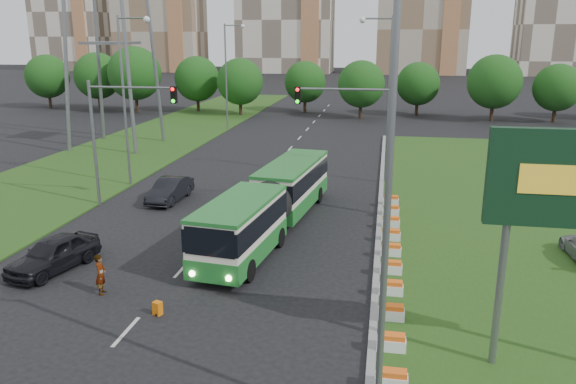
% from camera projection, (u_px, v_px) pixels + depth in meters
% --- Properties ---
extents(ground, '(360.00, 360.00, 0.00)m').
position_uv_depth(ground, '(244.00, 273.00, 26.04)').
color(ground, black).
rests_on(ground, ground).
extents(grass_median, '(14.00, 60.00, 0.15)m').
position_uv_depth(grass_median, '(505.00, 231.00, 31.44)').
color(grass_median, '#244E16').
rests_on(grass_median, ground).
extents(median_kerb, '(0.30, 60.00, 0.18)m').
position_uv_depth(median_kerb, '(379.00, 224.00, 32.59)').
color(median_kerb, gray).
rests_on(median_kerb, ground).
extents(left_verge, '(12.00, 110.00, 0.10)m').
position_uv_depth(left_verge, '(124.00, 153.00, 52.75)').
color(left_verge, '#244E16').
rests_on(left_verge, ground).
extents(lane_markings, '(0.20, 100.00, 0.01)m').
position_uv_depth(lane_markings, '(269.00, 172.00, 45.52)').
color(lane_markings, beige).
rests_on(lane_markings, ground).
extents(flower_planters, '(1.10, 20.30, 0.60)m').
position_uv_depth(flower_planters, '(391.00, 258.00, 26.60)').
color(flower_planters, white).
rests_on(flower_planters, grass_median).
extents(traffic_mast_median, '(5.76, 0.32, 8.00)m').
position_uv_depth(traffic_mast_median, '(362.00, 128.00, 33.30)').
color(traffic_mast_median, slate).
rests_on(traffic_mast_median, ground).
extents(traffic_mast_left, '(5.76, 0.32, 8.00)m').
position_uv_depth(traffic_mast_left, '(116.00, 124.00, 34.88)').
color(traffic_mast_left, slate).
rests_on(traffic_mast_left, ground).
extents(street_lamps, '(36.00, 60.00, 12.00)m').
position_uv_depth(street_lamps, '(235.00, 114.00, 34.42)').
color(street_lamps, slate).
rests_on(street_lamps, ground).
extents(tree_line, '(120.00, 8.00, 9.00)m').
position_uv_depth(tree_line, '(417.00, 83.00, 75.36)').
color(tree_line, '#154813').
rests_on(tree_line, ground).
extents(midrise_west, '(22.00, 14.00, 36.00)m').
position_uv_depth(midrise_west, '(71.00, 13.00, 179.43)').
color(midrise_west, silver).
rests_on(midrise_west, ground).
extents(articulated_bus, '(2.57, 16.47, 2.71)m').
position_uv_depth(articulated_bus, '(270.00, 202.00, 31.26)').
color(articulated_bus, silver).
rests_on(articulated_bus, ground).
extents(car_left_near, '(3.03, 5.04, 1.61)m').
position_uv_depth(car_left_near, '(53.00, 254.00, 26.16)').
color(car_left_near, black).
rests_on(car_left_near, ground).
extents(car_left_far, '(1.83, 4.68, 1.52)m').
position_uv_depth(car_left_far, '(170.00, 190.00, 37.26)').
color(car_left_far, black).
rests_on(car_left_far, ground).
extents(pedestrian, '(0.54, 0.71, 1.77)m').
position_uv_depth(pedestrian, '(101.00, 274.00, 23.71)').
color(pedestrian, gray).
rests_on(pedestrian, ground).
extents(shopping_trolley, '(0.32, 0.34, 0.55)m').
position_uv_depth(shopping_trolley, '(158.00, 308.00, 22.04)').
color(shopping_trolley, orange).
rests_on(shopping_trolley, ground).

